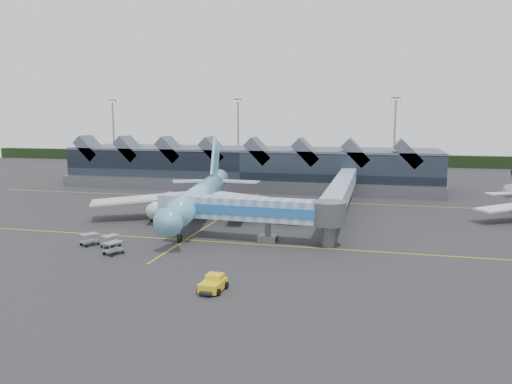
% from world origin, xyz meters
% --- Properties ---
extents(ground, '(260.00, 260.00, 0.00)m').
position_xyz_m(ground, '(0.00, 0.00, 0.00)').
color(ground, '#242427').
rests_on(ground, ground).
extents(taxi_stripes, '(120.00, 60.00, 0.01)m').
position_xyz_m(taxi_stripes, '(0.00, 10.00, 0.01)').
color(taxi_stripes, gold).
rests_on(taxi_stripes, ground).
extents(tree_line_far, '(260.00, 4.00, 4.00)m').
position_xyz_m(tree_line_far, '(0.00, 110.00, 2.00)').
color(tree_line_far, black).
rests_on(tree_line_far, ground).
extents(terminal, '(90.00, 22.25, 12.52)m').
position_xyz_m(terminal, '(-5.07, 47.35, 4.88)').
color(terminal, black).
rests_on(terminal, ground).
extents(light_masts, '(132.40, 42.56, 22.45)m').
position_xyz_m(light_masts, '(21.00, 62.80, 12.49)').
color(light_masts, gray).
rests_on(light_masts, ground).
extents(main_airliner, '(37.04, 43.06, 13.86)m').
position_xyz_m(main_airliner, '(-2.85, 6.17, 4.07)').
color(main_airliner, '#77CBF2').
rests_on(main_airliner, ground).
extents(jet_bridge, '(26.60, 5.36, 6.16)m').
position_xyz_m(jet_bridge, '(10.34, -6.22, 4.29)').
color(jet_bridge, '#7091BB').
rests_on(jet_bridge, ground).
extents(fuel_truck, '(2.93, 8.68, 2.89)m').
position_xyz_m(fuel_truck, '(-9.39, 5.92, 1.62)').
color(fuel_truck, black).
rests_on(fuel_truck, ground).
extents(pushback_tug, '(2.49, 3.72, 1.59)m').
position_xyz_m(pushback_tug, '(10.43, -26.80, 0.71)').
color(pushback_tug, yellow).
rests_on(pushback_tug, ground).
extents(baggage_carts, '(7.76, 5.93, 1.60)m').
position_xyz_m(baggage_carts, '(-8.49, -15.03, 0.90)').
color(baggage_carts, gray).
rests_on(baggage_carts, ground).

